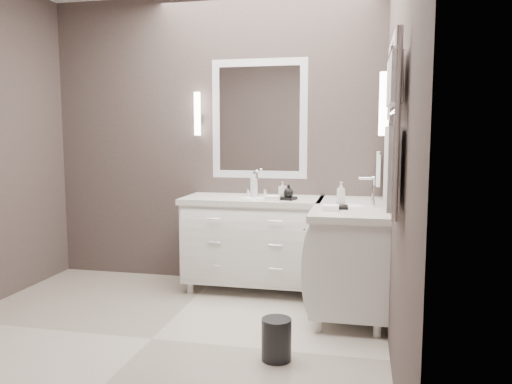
% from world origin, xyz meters
% --- Properties ---
extents(floor, '(3.20, 3.00, 0.01)m').
position_xyz_m(floor, '(0.00, 0.00, -0.01)').
color(floor, beige).
rests_on(floor, ground).
extents(wall_back, '(3.20, 0.01, 2.70)m').
position_xyz_m(wall_back, '(0.00, 1.50, 1.35)').
color(wall_back, '#443836').
rests_on(wall_back, floor).
extents(wall_right, '(0.01, 3.00, 2.70)m').
position_xyz_m(wall_right, '(1.60, 0.00, 1.35)').
color(wall_right, '#443836').
rests_on(wall_right, floor).
extents(vanity_back, '(1.24, 0.59, 0.97)m').
position_xyz_m(vanity_back, '(0.45, 1.23, 0.49)').
color(vanity_back, white).
rests_on(vanity_back, floor).
extents(vanity_right, '(0.59, 1.24, 0.97)m').
position_xyz_m(vanity_right, '(1.33, 0.90, 0.49)').
color(vanity_right, white).
rests_on(vanity_right, floor).
extents(mirror_back, '(0.90, 0.02, 1.10)m').
position_xyz_m(mirror_back, '(0.45, 1.49, 1.55)').
color(mirror_back, white).
rests_on(mirror_back, wall_back).
extents(mirror_right, '(0.02, 0.90, 1.10)m').
position_xyz_m(mirror_right, '(1.59, 0.80, 1.55)').
color(mirror_right, white).
rests_on(mirror_right, wall_right).
extents(sconce_back, '(0.06, 0.06, 0.40)m').
position_xyz_m(sconce_back, '(-0.13, 1.43, 1.59)').
color(sconce_back, white).
rests_on(sconce_back, wall_back).
extents(sconce_right, '(0.06, 0.06, 0.40)m').
position_xyz_m(sconce_right, '(1.53, 0.22, 1.59)').
color(sconce_right, white).
rests_on(sconce_right, wall_right).
extents(towel_bar_corner, '(0.03, 0.22, 0.30)m').
position_xyz_m(towel_bar_corner, '(1.54, 1.36, 1.12)').
color(towel_bar_corner, white).
rests_on(towel_bar_corner, wall_right).
extents(towel_ladder, '(0.06, 0.58, 0.90)m').
position_xyz_m(towel_ladder, '(1.55, -0.40, 1.39)').
color(towel_ladder, white).
rests_on(towel_ladder, wall_right).
extents(waste_bin, '(0.19, 0.19, 0.26)m').
position_xyz_m(waste_bin, '(0.90, -0.13, 0.13)').
color(waste_bin, black).
rests_on(waste_bin, floor).
extents(amenity_tray_back, '(0.20, 0.17, 0.03)m').
position_xyz_m(amenity_tray_back, '(0.76, 1.13, 0.86)').
color(amenity_tray_back, black).
rests_on(amenity_tray_back, vanity_back).
extents(amenity_tray_right, '(0.11, 0.15, 0.02)m').
position_xyz_m(amenity_tray_right, '(1.25, 0.70, 0.86)').
color(amenity_tray_right, black).
rests_on(amenity_tray_right, vanity_right).
extents(water_bottle, '(0.07, 0.07, 0.17)m').
position_xyz_m(water_bottle, '(0.47, 1.18, 0.94)').
color(water_bottle, silver).
rests_on(water_bottle, vanity_back).
extents(soap_bottle_a, '(0.07, 0.07, 0.13)m').
position_xyz_m(soap_bottle_a, '(0.73, 1.15, 0.94)').
color(soap_bottle_a, white).
rests_on(soap_bottle_a, amenity_tray_back).
extents(soap_bottle_b, '(0.09, 0.09, 0.11)m').
position_xyz_m(soap_bottle_b, '(0.79, 1.10, 0.93)').
color(soap_bottle_b, black).
rests_on(soap_bottle_b, amenity_tray_back).
extents(soap_bottle_c, '(0.09, 0.09, 0.18)m').
position_xyz_m(soap_bottle_c, '(1.25, 0.70, 0.96)').
color(soap_bottle_c, white).
rests_on(soap_bottle_c, amenity_tray_right).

